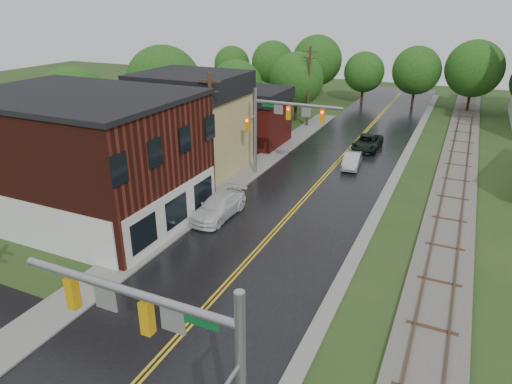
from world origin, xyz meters
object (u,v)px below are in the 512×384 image
Objects in this scene: utility_pole_c at (309,85)px; tree_left_a at (75,110)px; traffic_signal_near at (171,341)px; sedan_silver at (352,161)px; utility_pole_b at (212,132)px; tree_left_b at (165,86)px; traffic_signal_far at (280,118)px; tree_left_c at (237,88)px; tree_left_e at (297,81)px; brick_building at (83,157)px; pickup_white at (219,207)px; suv_dark at (368,143)px.

tree_left_a is (-13.05, -22.10, 0.39)m from utility_pole_c.
sedan_silver is at bearing 93.82° from traffic_signal_near.
tree_left_b is (-11.05, 9.90, 1.00)m from utility_pole_b.
tree_left_a is at bearing -179.55° from utility_pole_b.
traffic_signal_far is 8.22m from sedan_silver.
tree_left_c is 0.94× the size of tree_left_e.
traffic_signal_near is at bearing -92.07° from sedan_silver.
traffic_signal_far is at bearing -78.91° from utility_pole_c.
tree_left_e is (-12.32, 43.90, -0.16)m from traffic_signal_near.
tree_left_b reaches higher than traffic_signal_near.
tree_left_e is at bearing 94.90° from utility_pole_b.
sedan_silver is (19.32, 0.04, -5.08)m from tree_left_b.
brick_building is at bearing -135.38° from sedan_silver.
utility_pole_b reaches higher than sedan_silver.
utility_pole_c is at bearing 47.61° from tree_left_b.
brick_building is at bearing -43.13° from tree_left_a.
pickup_white is at bearing 21.86° from brick_building.
utility_pole_c is (5.68, 29.00, 0.57)m from brick_building.
utility_pole_b is 23.99m from tree_left_e.
tree_left_e is at bearing 65.38° from tree_left_a.
suv_dark is (19.43, 5.91, -5.02)m from tree_left_b.
traffic_signal_near is 0.82× the size of utility_pole_c.
utility_pole_c is 2.79m from tree_left_e.
traffic_signal_near is (15.96, -13.00, 0.82)m from brick_building.
traffic_signal_far is 9.72m from pickup_white.
tree_left_e is at bearing 50.19° from tree_left_c.
traffic_signal_near is 1.46× the size of suv_dark.
utility_pole_b is (5.68, 7.00, 0.57)m from brick_building.
traffic_signal_near is at bearing -76.26° from utility_pole_c.
traffic_signal_near is 1.43× the size of pickup_white.
brick_building is 1.59× the size of utility_pole_b.
utility_pole_c is at bearing 59.45° from tree_left_a.
tree_left_e reaches higher than traffic_signal_far.
suv_dark is at bearing 62.08° from utility_pole_b.
suv_dark is at bearing 74.76° from pickup_white.
tree_left_c is (-7.05, -4.10, -0.21)m from utility_pole_c.
utility_pole_b is 13.56m from sedan_silver.
tree_left_e is at bearing 57.26° from tree_left_b.
utility_pole_c is 26.14m from pickup_white.
tree_left_a is at bearing -160.67° from sedan_silver.
tree_left_e is (-2.05, 1.90, 0.09)m from utility_pole_c.
tree_left_a is at bearing 136.87° from brick_building.
tree_left_e is (3.64, 30.90, 0.66)m from brick_building.
sedan_silver is at bearing 50.21° from utility_pole_b.
utility_pole_c is 25.67m from tree_left_a.
utility_pole_c is 0.93× the size of tree_left_b.
traffic_signal_near is at bearing -40.47° from tree_left_a.
utility_pole_b is at bearing -90.00° from utility_pole_c.
tree_left_c is at bearing 172.83° from suv_dark.
utility_pole_c is at bearing 78.91° from brick_building.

